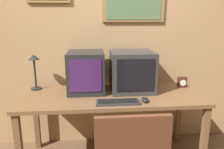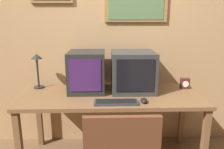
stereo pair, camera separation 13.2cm
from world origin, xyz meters
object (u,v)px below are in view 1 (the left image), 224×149
object	(u,v)px
monitor_left	(86,72)
desk_lamp	(34,65)
keyboard_main	(118,102)
desk_clock	(182,82)
monitor_right	(132,71)
mouse_near_keyboard	(145,100)

from	to	relation	value
monitor_left	desk_lamp	bearing A→B (deg)	169.12
keyboard_main	desk_lamp	world-z (taller)	desk_lamp
monitor_left	desk_clock	bearing A→B (deg)	1.68
monitor_right	keyboard_main	size ratio (longest dim) A/B	1.13
mouse_near_keyboard	desk_clock	world-z (taller)	desk_clock
keyboard_main	desk_lamp	size ratio (longest dim) A/B	1.04
desk_lamp	keyboard_main	bearing A→B (deg)	-30.54
mouse_near_keyboard	desk_clock	xyz separation A→B (m)	(0.52, 0.41, 0.04)
monitor_right	mouse_near_keyboard	bearing A→B (deg)	-80.30
keyboard_main	desk_lamp	xyz separation A→B (m)	(-0.84, 0.50, 0.26)
monitor_right	desk_lamp	bearing A→B (deg)	173.58
mouse_near_keyboard	desk_lamp	bearing A→B (deg)	156.39
keyboard_main	monitor_left	bearing A→B (deg)	126.72
desk_clock	desk_lamp	xyz separation A→B (m)	(-1.63, 0.07, 0.21)
desk_clock	desk_lamp	world-z (taller)	desk_lamp
mouse_near_keyboard	desk_lamp	size ratio (longest dim) A/B	0.27
monitor_left	mouse_near_keyboard	xyz separation A→B (m)	(0.55, -0.38, -0.19)
keyboard_main	desk_lamp	bearing A→B (deg)	149.46
keyboard_main	mouse_near_keyboard	xyz separation A→B (m)	(0.26, 0.02, 0.01)
mouse_near_keyboard	monitor_left	bearing A→B (deg)	145.68
desk_clock	desk_lamp	size ratio (longest dim) A/B	0.31
monitor_right	monitor_left	bearing A→B (deg)	178.73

